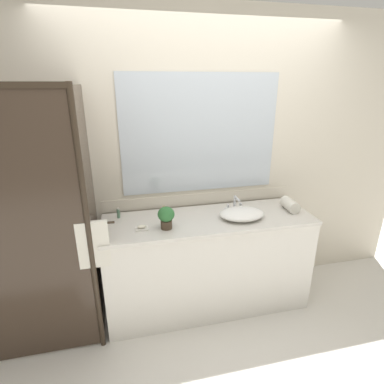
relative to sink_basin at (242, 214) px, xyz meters
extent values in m
plane|color=silver|center=(-0.27, 0.06, -0.94)|extent=(8.00, 8.00, 0.00)
cube|color=beige|center=(-0.27, 0.40, 0.36)|extent=(4.40, 0.05, 2.60)
cube|color=beige|center=(-0.27, 0.38, 0.02)|extent=(1.80, 0.01, 0.11)
cube|color=silver|center=(-0.27, 0.37, 0.62)|extent=(1.40, 0.01, 1.02)
cube|color=silver|center=(-0.27, 0.07, -0.50)|extent=(1.80, 0.56, 0.87)
cube|color=beige|center=(-0.27, 0.06, -0.05)|extent=(1.80, 0.58, 0.03)
cylinder|color=#2D2319|center=(-1.22, -0.21, 0.06)|extent=(0.04, 0.04, 2.00)
cube|color=#382B21|center=(-1.72, -0.21, 0.06)|extent=(0.96, 0.01, 1.96)
cube|color=#382B21|center=(-1.22, 0.07, 0.06)|extent=(0.01, 0.57, 1.96)
cylinder|color=#2D2319|center=(-1.20, -0.20, 0.13)|extent=(0.32, 0.02, 0.02)
cube|color=silver|center=(-1.20, -0.20, -0.03)|extent=(0.22, 0.04, 0.36)
ellipsoid|color=white|center=(0.00, 0.00, 0.00)|extent=(0.39, 0.29, 0.08)
cube|color=silver|center=(0.00, 0.18, -0.03)|extent=(0.17, 0.04, 0.02)
cylinder|color=silver|center=(0.00, 0.18, 0.03)|extent=(0.02, 0.02, 0.11)
cylinder|color=silver|center=(0.00, 0.13, 0.09)|extent=(0.02, 0.11, 0.02)
cylinder|color=silver|center=(-0.06, 0.18, 0.00)|extent=(0.02, 0.02, 0.04)
cylinder|color=silver|center=(0.06, 0.18, 0.00)|extent=(0.02, 0.02, 0.04)
cylinder|color=#473828|center=(-0.66, -0.05, 0.00)|extent=(0.09, 0.09, 0.07)
ellipsoid|color=#2E6834|center=(-0.66, -0.05, 0.08)|extent=(0.13, 0.13, 0.12)
cube|color=silver|center=(-0.85, -0.02, -0.03)|extent=(0.10, 0.07, 0.01)
ellipsoid|color=silver|center=(-0.85, -0.02, -0.01)|extent=(0.07, 0.04, 0.02)
cylinder|color=silver|center=(-0.64, 0.20, 0.00)|extent=(0.02, 0.02, 0.08)
cylinder|color=#9E895B|center=(-0.64, 0.20, 0.05)|extent=(0.02, 0.02, 0.01)
cylinder|color=#4C7056|center=(-1.03, 0.24, 0.00)|extent=(0.03, 0.03, 0.08)
cylinder|color=#B7B2A8|center=(-1.03, 0.24, 0.04)|extent=(0.02, 0.02, 0.01)
cylinder|color=silver|center=(0.49, 0.06, 0.01)|extent=(0.11, 0.20, 0.10)
camera|label=1|loc=(-0.95, -2.18, 1.05)|focal=28.08mm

